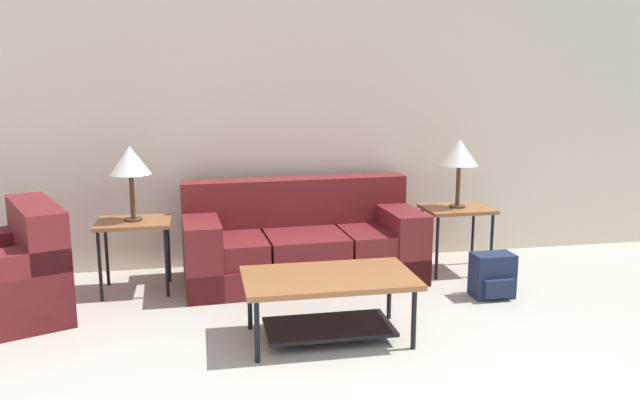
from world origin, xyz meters
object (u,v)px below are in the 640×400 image
at_px(table_lamp_left, 130,162).
at_px(table_lamp_right, 459,154).
at_px(side_table_right, 457,214).
at_px(armchair, 0,279).
at_px(coffee_table, 329,292).
at_px(couch, 302,244).
at_px(backpack, 493,276).
at_px(side_table_left, 134,228).

distance_m(table_lamp_left, table_lamp_right, 2.69).
xyz_separation_m(side_table_right, table_lamp_left, (-2.69, 0.00, 0.52)).
xyz_separation_m(armchair, coffee_table, (2.19, -0.79, 0.03)).
bearing_deg(table_lamp_right, coffee_table, -138.94).
height_order(couch, backpack, couch).
distance_m(armchair, side_table_left, 1.00).
xyz_separation_m(table_lamp_left, backpack, (2.71, -0.67, -0.87)).
height_order(side_table_left, table_lamp_left, table_lamp_left).
bearing_deg(coffee_table, side_table_right, 41.06).
bearing_deg(side_table_left, table_lamp_right, 0.00).
height_order(table_lamp_right, backpack, table_lamp_right).
height_order(couch, side_table_left, couch).
xyz_separation_m(side_table_left, backpack, (2.71, -0.67, -0.35)).
relative_size(armchair, coffee_table, 1.11).
bearing_deg(side_table_left, coffee_table, -42.75).
xyz_separation_m(side_table_right, table_lamp_right, (0.00, 0.00, 0.52)).
bearing_deg(side_table_left, armchair, -154.38).
height_order(coffee_table, side_table_right, side_table_right).
distance_m(table_lamp_right, backpack, 1.10).
height_order(side_table_left, table_lamp_right, table_lamp_right).
bearing_deg(couch, table_lamp_right, -2.98).
distance_m(couch, table_lamp_right, 1.54).
bearing_deg(side_table_left, couch, 2.99).
xyz_separation_m(coffee_table, backpack, (1.41, 0.53, -0.15)).
bearing_deg(couch, backpack, -28.52).
relative_size(couch, side_table_right, 3.47).
xyz_separation_m(side_table_right, backpack, (0.02, -0.67, -0.35)).
xyz_separation_m(couch, armchair, (-2.22, -0.49, -0.01)).
xyz_separation_m(coffee_table, side_table_left, (-1.31, 1.21, 0.19)).
relative_size(armchair, backpack, 3.53).
xyz_separation_m(side_table_left, table_lamp_right, (2.69, 0.00, 0.52)).
distance_m(armchair, table_lamp_right, 3.67).
bearing_deg(side_table_right, backpack, -88.23).
relative_size(coffee_table, table_lamp_right, 1.87).
xyz_separation_m(couch, coffee_table, (-0.04, -1.28, 0.02)).
distance_m(side_table_right, backpack, 0.76).
xyz_separation_m(coffee_table, table_lamp_left, (-1.31, 1.21, 0.72)).
height_order(couch, table_lamp_left, table_lamp_left).
bearing_deg(table_lamp_right, couch, 177.02).
relative_size(couch, backpack, 5.78).
distance_m(side_table_left, side_table_right, 2.69).
distance_m(side_table_left, table_lamp_right, 2.74).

